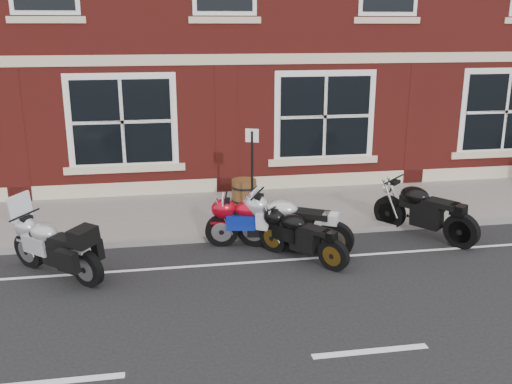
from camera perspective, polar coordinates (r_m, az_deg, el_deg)
ground at (r=10.56m, az=5.58°, el=-7.06°), size 80.00×80.00×0.00m
sidewalk at (r=13.27m, az=2.22°, el=-1.77°), size 30.00×3.00×0.12m
kerb at (r=11.81m, az=3.80°, el=-4.11°), size 30.00×0.16×0.12m
moto_touring_silver at (r=10.40m, az=-19.49°, el=-4.94°), size 1.68×1.52×1.40m
moto_sport_red at (r=11.11m, az=0.09°, el=-2.76°), size 2.10×0.52×0.95m
moto_sport_black at (r=10.49m, az=4.59°, el=-4.23°), size 1.35×1.57×0.88m
moto_sport_silver at (r=10.86m, az=3.60°, el=-2.94°), size 2.07×1.31×1.04m
moto_naked_black at (r=12.06m, az=16.41°, el=-1.61°), size 1.44×2.00×1.05m
barrel_planter at (r=13.15m, az=-1.19°, el=-0.14°), size 0.59×0.59×0.66m
parking_sign at (r=12.04m, az=-0.39°, el=2.38°), size 0.27×0.13×2.00m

